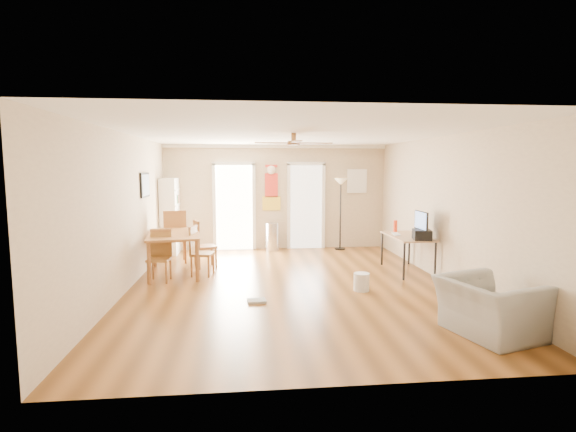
{
  "coord_description": "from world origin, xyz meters",
  "views": [
    {
      "loc": [
        -0.8,
        -7.26,
        2.03
      ],
      "look_at": [
        0.0,
        0.6,
        1.15
      ],
      "focal_mm": 26.91,
      "sensor_mm": 36.0,
      "label": 1
    }
  ],
  "objects": [
    {
      "name": "torchiere_lamp",
      "position": [
        1.58,
        3.22,
        0.89
      ],
      "size": [
        0.42,
        0.42,
        1.78
      ],
      "primitive_type": null,
      "rotation": [
        0.0,
        0.0,
        0.31
      ],
      "color": "black",
      "rests_on": "floor"
    },
    {
      "name": "orange_bottle",
      "position": [
        2.3,
        1.29,
        0.84
      ],
      "size": [
        0.1,
        0.1,
        0.24
      ],
      "primitive_type": "cylinder",
      "rotation": [
        0.0,
        0.0,
        0.34
      ],
      "color": "red",
      "rests_on": "computer_desk"
    },
    {
      "name": "wall_left",
      "position": [
        -2.75,
        0.0,
        1.3
      ],
      "size": [
        0.04,
        7.0,
        2.6
      ],
      "primitive_type": null,
      "color": "beige",
      "rests_on": "floor"
    },
    {
      "name": "wall_front",
      "position": [
        0.0,
        -3.5,
        1.3
      ],
      "size": [
        5.5,
        0.04,
        2.6
      ],
      "primitive_type": null,
      "color": "beige",
      "rests_on": "floor"
    },
    {
      "name": "imac",
      "position": [
        2.47,
        0.4,
        0.98
      ],
      "size": [
        0.15,
        0.56,
        0.52
      ],
      "primitive_type": null,
      "rotation": [
        0.0,
        0.0,
        0.14
      ],
      "color": "black",
      "rests_on": "computer_desk"
    },
    {
      "name": "keyboard",
      "position": [
        2.2,
        0.97,
        0.72
      ],
      "size": [
        0.18,
        0.4,
        0.01
      ],
      "primitive_type": "cube",
      "rotation": [
        0.0,
        0.0,
        -0.17
      ],
      "color": "silver",
      "rests_on": "computer_desk"
    },
    {
      "name": "wastebasket_a",
      "position": [
        1.12,
        -0.43,
        0.15
      ],
      "size": [
        0.27,
        0.27,
        0.3
      ],
      "primitive_type": "cylinder",
      "rotation": [
        0.0,
        0.0,
        -0.05
      ],
      "color": "silver",
      "rests_on": "floor"
    },
    {
      "name": "computer_desk",
      "position": [
        2.37,
        0.79,
        0.36
      ],
      "size": [
        0.67,
        1.34,
        0.72
      ],
      "primitive_type": null,
      "color": "tan",
      "rests_on": "floor"
    },
    {
      "name": "wall_decal",
      "position": [
        -0.13,
        3.48,
        1.55
      ],
      "size": [
        0.46,
        0.03,
        1.1
      ],
      "primitive_type": "cube",
      "color": "red",
      "rests_on": "wall_back"
    },
    {
      "name": "dining_chair_far",
      "position": [
        -2.3,
        2.11,
        0.57
      ],
      "size": [
        0.56,
        0.56,
        1.13
      ],
      "primitive_type": null,
      "rotation": [
        0.0,
        0.0,
        3.36
      ],
      "color": "#9C5E32",
      "rests_on": "floor"
    },
    {
      "name": "wall_right",
      "position": [
        2.75,
        0.0,
        1.3
      ],
      "size": [
        0.04,
        7.0,
        2.6
      ],
      "primitive_type": null,
      "color": "beige",
      "rests_on": "floor"
    },
    {
      "name": "bookshelf",
      "position": [
        -2.55,
        3.12,
        0.9
      ],
      "size": [
        0.44,
        0.84,
        1.79
      ],
      "primitive_type": null,
      "rotation": [
        0.0,
        0.0,
        -0.1
      ],
      "color": "white",
      "rests_on": "floor"
    },
    {
      "name": "dining_chair_right_a",
      "position": [
        -1.6,
        1.56,
        0.49
      ],
      "size": [
        0.51,
        0.51,
        0.97
      ],
      "primitive_type": null,
      "rotation": [
        0.0,
        0.0,
        1.9
      ],
      "color": "brown",
      "rests_on": "floor"
    },
    {
      "name": "floor",
      "position": [
        0.0,
        0.0,
        0.0
      ],
      "size": [
        7.0,
        7.0,
        0.0
      ],
      "primitive_type": "plane",
      "color": "brown",
      "rests_on": "ground"
    },
    {
      "name": "floor_cloth",
      "position": [
        -0.63,
        -0.87,
        0.02
      ],
      "size": [
        0.29,
        0.24,
        0.04
      ],
      "primitive_type": "cube",
      "rotation": [
        0.0,
        0.0,
        0.09
      ],
      "color": "#9A9A95",
      "rests_on": "floor"
    },
    {
      "name": "trash_can",
      "position": [
        -0.13,
        3.24,
        0.34
      ],
      "size": [
        0.32,
        0.32,
        0.69
      ],
      "primitive_type": "cylinder",
      "rotation": [
        0.0,
        0.0,
        -0.01
      ],
      "color": "silver",
      "rests_on": "floor"
    },
    {
      "name": "dining_chair_near",
      "position": [
        -2.33,
        0.5,
        0.46
      ],
      "size": [
        0.4,
        0.4,
        0.92
      ],
      "primitive_type": null,
      "rotation": [
        0.0,
        0.0,
        -0.07
      ],
      "color": "olive",
      "rests_on": "floor"
    },
    {
      "name": "bathroom_doorway",
      "position": [
        0.75,
        3.48,
        1.05
      ],
      "size": [
        0.8,
        0.1,
        2.1
      ],
      "primitive_type": null,
      "color": "white",
      "rests_on": "wall_back"
    },
    {
      "name": "crown_molding",
      "position": [
        0.0,
        0.0,
        2.56
      ],
      "size": [
        5.5,
        7.0,
        0.08
      ],
      "primitive_type": null,
      "color": "white",
      "rests_on": "wall_back"
    },
    {
      "name": "ceiling",
      "position": [
        0.0,
        0.0,
        2.6
      ],
      "size": [
        5.5,
        7.0,
        0.0
      ],
      "primitive_type": null,
      "color": "silver",
      "rests_on": "floor"
    },
    {
      "name": "ceiling_fan",
      "position": [
        0.0,
        -0.3,
        2.43
      ],
      "size": [
        1.24,
        1.24,
        0.2
      ],
      "primitive_type": null,
      "color": "#593819",
      "rests_on": "ceiling"
    },
    {
      "name": "wall_back",
      "position": [
        0.0,
        3.5,
        1.3
      ],
      "size": [
        5.5,
        0.04,
        2.6
      ],
      "primitive_type": null,
      "color": "beige",
      "rests_on": "floor"
    },
    {
      "name": "kitchen_doorway",
      "position": [
        -1.05,
        3.48,
        1.05
      ],
      "size": [
        0.9,
        0.1,
        2.1
      ],
      "primitive_type": null,
      "color": "white",
      "rests_on": "wall_back"
    },
    {
      "name": "armchair",
      "position": [
        2.15,
        -2.45,
        0.34
      ],
      "size": [
        1.18,
        1.27,
        0.69
      ],
      "primitive_type": "imported",
      "rotation": [
        0.0,
        0.0,
        1.84
      ],
      "color": "gray",
      "rests_on": "floor"
    },
    {
      "name": "framed_poster",
      "position": [
        -2.73,
        1.4,
        1.7
      ],
      "size": [
        0.04,
        0.66,
        0.48
      ],
      "primitive_type": "cube",
      "color": "black",
      "rests_on": "wall_left"
    },
    {
      "name": "printer",
      "position": [
        2.45,
        0.3,
        0.81
      ],
      "size": [
        0.38,
        0.42,
        0.19
      ],
      "primitive_type": "cube",
      "rotation": [
        0.0,
        0.0,
        -0.22
      ],
      "color": "black",
      "rests_on": "computer_desk"
    },
    {
      "name": "dining_chair_right_b",
      "position": [
        -1.6,
        0.89,
        0.47
      ],
      "size": [
        0.46,
        0.46,
        0.94
      ],
      "primitive_type": null,
      "rotation": [
        0.0,
        0.0,
        1.37
      ],
      "color": "#A07233",
      "rests_on": "floor"
    },
    {
      "name": "dining_table",
      "position": [
        -2.15,
        1.1,
        0.39
      ],
      "size": [
        1.14,
        1.68,
        0.79
      ],
      "primitive_type": null,
      "rotation": [
        0.0,
        0.0,
        0.13
      ],
      "color": "#A26134",
      "rests_on": "floor"
    },
    {
      "name": "ac_grille",
      "position": [
        2.05,
        3.47,
        1.7
      ],
      "size": [
        0.5,
        0.04,
        0.6
      ],
      "primitive_type": "cube",
      "color": "white",
      "rests_on": "wall_back"
    }
  ]
}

